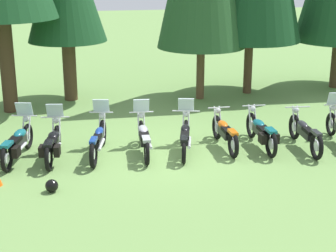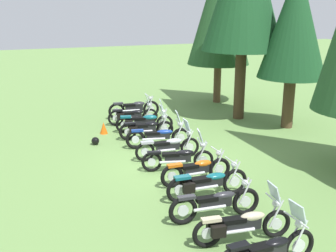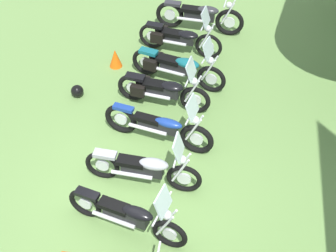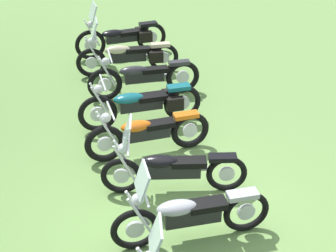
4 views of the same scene
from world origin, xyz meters
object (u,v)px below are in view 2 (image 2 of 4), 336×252
motorcycle_4 (159,136)px  motorcycle_9 (216,203)px  motorcycle_3 (146,128)px  motorcycle_11 (267,250)px  motorcycle_5 (169,146)px  motorcycle_6 (179,157)px  traffic_cone (104,128)px  motorcycle_10 (242,224)px  pine_tree_2 (295,23)px  dropped_helmet (95,141)px  motorcycle_8 (206,183)px  motorcycle_2 (144,121)px  motorcycle_0 (134,108)px  motorcycle_7 (197,170)px  pine_tree_0 (220,8)px  motorcycle_1 (132,115)px

motorcycle_4 → motorcycle_9: (5.61, -0.48, -0.01)m
motorcycle_3 → motorcycle_9: bearing=-85.4°
motorcycle_9 → motorcycle_11: (2.27, -0.02, 0.03)m
motorcycle_5 → motorcycle_6: 1.12m
traffic_cone → motorcycle_6: bearing=16.4°
motorcycle_10 → motorcycle_5: bearing=92.2°
pine_tree_2 → dropped_helmet: bearing=-93.6°
pine_tree_2 → motorcycle_8: bearing=-50.7°
traffic_cone → pine_tree_2: bearing=76.6°
motorcycle_3 → traffic_cone: bearing=144.7°
motorcycle_10 → motorcycle_2: bearing=92.8°
motorcycle_2 → dropped_helmet: (0.90, -2.21, -0.33)m
motorcycle_2 → motorcycle_11: motorcycle_11 is taller
motorcycle_0 → pine_tree_2: pine_tree_2 is taller
motorcycle_0 → pine_tree_2: 7.93m
pine_tree_2 → motorcycle_9: bearing=-46.2°
traffic_cone → motorcycle_7: bearing=14.4°
motorcycle_6 → motorcycle_7: size_ratio=1.01×
motorcycle_2 → motorcycle_0: bearing=97.2°
traffic_cone → pine_tree_0: bearing=117.2°
motorcycle_7 → pine_tree_0: size_ratio=0.29×
motorcycle_4 → motorcycle_6: motorcycle_4 is taller
pine_tree_2 → motorcycle_5: bearing=-73.1°
motorcycle_4 → motorcycle_1: bearing=103.3°
motorcycle_5 → motorcycle_11: motorcycle_11 is taller
motorcycle_2 → dropped_helmet: bearing=-144.0°
motorcycle_7 → motorcycle_0: bearing=86.7°
pine_tree_0 → dropped_helmet: (4.89, -7.58, -4.80)m
motorcycle_3 → motorcycle_4: 1.19m
motorcycle_4 → pine_tree_2: size_ratio=0.36×
motorcycle_3 → pine_tree_0: size_ratio=0.28×
motorcycle_5 → motorcycle_11: bearing=-90.8°
motorcycle_3 → motorcycle_7: (4.64, 0.12, -0.02)m
motorcycle_3 → motorcycle_0: bearing=89.3°
motorcycle_0 → motorcycle_9: (10.04, -0.80, -0.03)m
motorcycle_4 → traffic_cone: motorcycle_4 is taller
motorcycle_8 → motorcycle_2: bearing=88.6°
motorcycle_6 → dropped_helmet: size_ratio=7.71×
motorcycle_0 → pine_tree_2: bearing=-29.1°
motorcycle_3 → motorcycle_10: size_ratio=0.92×
dropped_helmet → motorcycle_0: bearing=142.6°
motorcycle_0 → motorcycle_10: size_ratio=1.02×
motorcycle_9 → motorcycle_0: bearing=88.8°
motorcycle_10 → pine_tree_0: 14.81m
motorcycle_10 → pine_tree_0: size_ratio=0.30×
motorcycle_4 → motorcycle_6: (2.32, -0.14, -0.00)m
motorcycle_0 → traffic_cone: size_ratio=5.02×
motorcycle_0 → motorcycle_6: 6.77m
motorcycle_0 → pine_tree_2: (3.76, 5.76, 3.93)m
motorcycle_2 → motorcycle_9: size_ratio=0.97×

